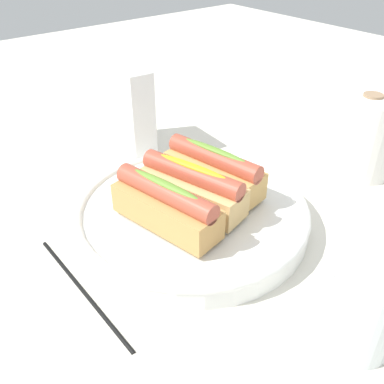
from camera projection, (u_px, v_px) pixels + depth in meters
name	position (u px, v px, depth m)	size (l,w,h in m)	color
ground_plane	(191.00, 232.00, 0.60)	(2.40, 2.40, 0.00)	silver
serving_bowl	(192.00, 213.00, 0.61)	(0.32, 0.32, 0.03)	white
hotdog_front	(167.00, 207.00, 0.55)	(0.16, 0.08, 0.06)	tan
hotdog_back	(192.00, 187.00, 0.58)	(0.16, 0.09, 0.06)	#DBB270
hotdog_side	(214.00, 170.00, 0.62)	(0.16, 0.08, 0.06)	tan
water_glass	(362.00, 314.00, 0.43)	(0.07, 0.07, 0.09)	white
paper_towel_roll	(364.00, 135.00, 0.71)	(0.11, 0.11, 0.13)	white
napkin_box	(130.00, 108.00, 0.78)	(0.11, 0.04, 0.15)	white
chopstick_near	(83.00, 289.00, 0.51)	(0.01, 0.01, 0.22)	black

